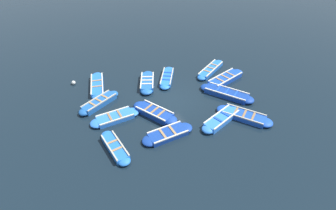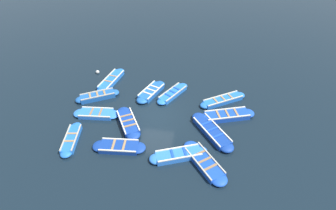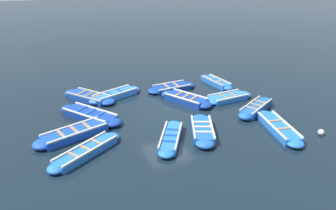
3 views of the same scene
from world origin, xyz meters
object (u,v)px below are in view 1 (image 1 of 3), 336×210
boat_outer_right (244,116)px  boat_outer_left (97,85)px  boat_mid_row (99,103)px  boat_centre (225,79)px  boat_far_corner (211,70)px  boat_tucked (155,113)px  boat_stern_in (147,82)px  boat_near_quay (168,134)px  boat_inner_gap (227,93)px  boat_end_of_row (167,78)px  boat_alongside (115,117)px  boat_bow_out (222,119)px  buoy_orange_near (74,83)px  boat_drifting (115,147)px

boat_outer_right → boat_outer_left: 10.98m
boat_mid_row → boat_centre: bearing=-94.6°
boat_centre → boat_outer_right: (-4.34, 1.38, -0.03)m
boat_far_corner → boat_outer_left: (1.31, 9.21, 0.01)m
boat_tucked → boat_stern_in: bearing=-12.3°
boat_stern_in → boat_outer_right: bearing=-144.9°
boat_outer_right → boat_near_quay: 5.26m
boat_inner_gap → boat_outer_left: (4.83, 8.46, -0.01)m
boat_inner_gap → boat_near_quay: size_ratio=1.13×
boat_end_of_row → boat_alongside: bearing=122.7°
boat_bow_out → boat_end_of_row: (6.11, 1.21, -0.02)m
boat_outer_right → boat_end_of_row: 6.96m
boat_near_quay → boat_bow_out: bearing=-91.6°
boat_alongside → boat_inner_gap: size_ratio=0.88×
boat_tucked → boat_near_quay: (-2.17, -0.02, -0.05)m
boat_alongside → boat_mid_row: bearing=17.7°
boat_alongside → boat_end_of_row: bearing=-57.3°
boat_centre → boat_stern_in: size_ratio=1.20×
boat_outer_left → boat_far_corner: bearing=-98.1°
boat_mid_row → boat_inner_gap: size_ratio=0.86×
boat_stern_in → boat_centre: bearing=-108.8°
boat_centre → buoy_orange_near: (4.22, 11.08, -0.03)m
boat_bow_out → boat_inner_gap: size_ratio=0.95×
boat_alongside → boat_stern_in: boat_stern_in is taller
boat_alongside → boat_far_corner: (2.97, -8.89, 0.01)m
boat_mid_row → boat_outer_right: boat_mid_row is taller
boat_near_quay → boat_centre: bearing=-59.2°
boat_drifting → boat_inner_gap: bearing=-76.9°
boat_centre → boat_near_quay: boat_centre is taller
boat_mid_row → boat_near_quay: bearing=-146.3°
boat_near_quay → boat_end_of_row: 6.50m
boat_alongside → boat_near_quay: boat_near_quay is taller
buoy_orange_near → boat_far_corner: bearing=-102.7°
boat_tucked → boat_far_corner: (3.57, -6.38, -0.04)m
boat_near_quay → buoy_orange_near: bearing=28.6°
boat_tucked → boat_inner_gap: boat_tucked is taller
boat_bow_out → boat_drifting: 6.89m
boat_stern_in → boat_mid_row: bearing=106.8°
boat_end_of_row → boat_outer_right: bearing=-156.8°
boat_alongside → boat_tucked: bearing=-103.5°
boat_bow_out → boat_alongside: bearing=65.2°
boat_stern_in → boat_near_quay: boat_stern_in is taller
boat_mid_row → boat_tucked: 4.05m
buoy_orange_near → boat_drifting: bearing=-170.9°
boat_outer_right → buoy_orange_near: 12.94m
boat_outer_left → buoy_orange_near: boat_outer_left is taller
boat_alongside → boat_far_corner: 9.37m
boat_far_corner → boat_tucked: bearing=119.2°
boat_stern_in → boat_mid_row: 4.13m
boat_centre → boat_inner_gap: 2.01m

